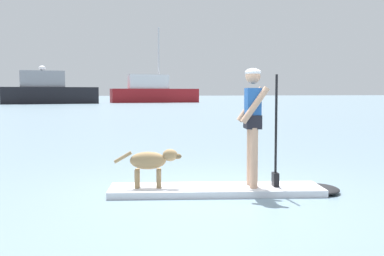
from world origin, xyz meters
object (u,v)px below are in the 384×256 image
person_paddler (254,118)px  moored_boat_center (153,92)px  paddleboard (231,190)px  moored_boat_far_starboard (48,91)px  dog (151,162)px

person_paddler → moored_boat_center: size_ratio=0.13×
paddleboard → moored_boat_far_starboard: moored_boat_far_starboard is taller
paddleboard → moored_boat_far_starboard: 59.66m
moored_boat_far_starboard → paddleboard: bearing=-91.6°
person_paddler → dog: bearing=162.2°
dog → moored_boat_center: 64.49m
paddleboard → moored_boat_center: size_ratio=0.27×
person_paddler → moored_boat_far_starboard: bearing=88.7°
person_paddler → moored_boat_center: bearing=75.3°
paddleboard → dog: 1.25m
person_paddler → dog: size_ratio=1.80×
person_paddler → dog: 1.63m
paddleboard → moored_boat_far_starboard: size_ratio=0.28×
moored_boat_far_starboard → moored_boat_center: size_ratio=0.95×
paddleboard → person_paddler: bearing=-17.8°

